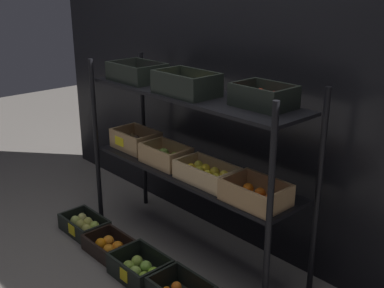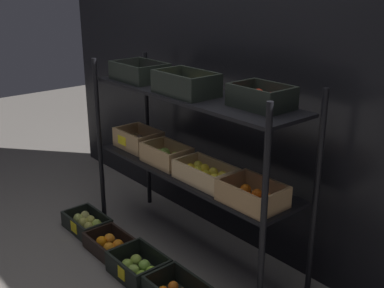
# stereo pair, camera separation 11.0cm
# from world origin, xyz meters

# --- Properties ---
(ground_plane) EXTENTS (10.00, 10.00, 0.00)m
(ground_plane) POSITION_xyz_m (0.00, 0.00, 0.00)
(ground_plane) COLOR #605B56
(storefront_wall) EXTENTS (3.92, 0.12, 1.89)m
(storefront_wall) POSITION_xyz_m (0.00, 0.40, 0.95)
(storefront_wall) COLOR black
(storefront_wall) RESTS_ON ground_plane
(display_rack) EXTENTS (1.65, 0.44, 1.18)m
(display_rack) POSITION_xyz_m (-0.01, -0.01, 0.80)
(display_rack) COLOR black
(display_rack) RESTS_ON ground_plane
(crate_ground_pear) EXTENTS (0.35, 0.22, 0.11)m
(crate_ground_pear) POSITION_xyz_m (-0.68, -0.39, 0.05)
(crate_ground_pear) COLOR black
(crate_ground_pear) RESTS_ON ground_plane
(crate_ground_orange) EXTENTS (0.31, 0.23, 0.10)m
(crate_ground_orange) POSITION_xyz_m (-0.35, -0.40, 0.04)
(crate_ground_orange) COLOR black
(crate_ground_orange) RESTS_ON ground_plane
(crate_ground_apple_green) EXTENTS (0.34, 0.26, 0.13)m
(crate_ground_apple_green) POSITION_xyz_m (0.00, -0.42, 0.05)
(crate_ground_apple_green) COLOR black
(crate_ground_apple_green) RESTS_ON ground_plane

